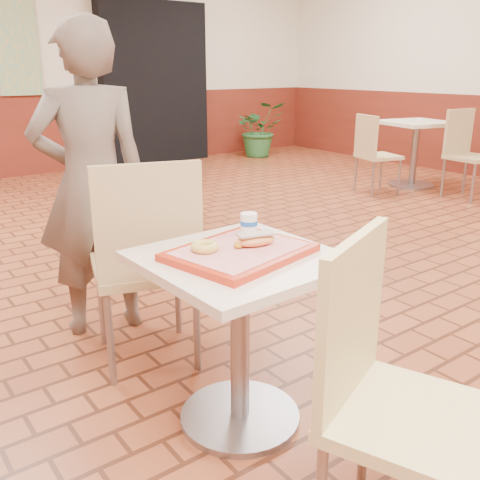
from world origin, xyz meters
TOP-DOWN VIEW (x-y plane):
  - room_shell at (0.00, 0.00)m, footprint 8.01×10.01m
  - wainscot_band at (0.00, 0.00)m, footprint 8.00×10.00m
  - corridor_doorway at (1.20, 4.88)m, footprint 1.60×0.22m
  - promo_poster at (-0.60, 4.94)m, footprint 0.50×0.03m
  - main_table at (-1.44, -0.69)m, footprint 0.65×0.65m
  - chair_main_front at (-1.45, -1.38)m, footprint 0.55×0.55m
  - chair_main_back at (-1.52, -0.11)m, footprint 0.56×0.56m
  - customer at (-1.55, 0.40)m, footprint 0.64×0.49m
  - serving_tray at (-1.44, -0.69)m, footprint 0.48×0.37m
  - ring_donut at (-1.55, -0.64)m, footprint 0.12×0.12m
  - long_john_donut at (-1.38, -0.70)m, footprint 0.17×0.11m
  - paper_cup at (-1.31, -0.58)m, footprint 0.07×0.07m
  - second_table at (2.80, 1.62)m, footprint 0.71×0.71m
  - chair_second_left at (2.11, 1.66)m, footprint 0.48×0.48m
  - chair_second_front at (2.75, 0.96)m, footprint 0.46×0.46m
  - potted_plant at (2.72, 4.40)m, footprint 0.93×0.87m

SIDE VIEW (x-z plane):
  - potted_plant at x=2.72m, z-range 0.00..0.84m
  - main_table at x=-1.44m, z-range 0.12..0.81m
  - chair_second_left at x=2.11m, z-range 0.05..0.90m
  - wainscot_band at x=0.00m, z-range 0.00..1.00m
  - second_table at x=2.80m, z-range 0.13..0.88m
  - chair_second_front at x=2.75m, z-range 0.05..0.97m
  - chair_main_front at x=-1.45m, z-range 0.05..0.98m
  - chair_main_back at x=-1.52m, z-range 0.06..1.03m
  - serving_tray at x=-1.44m, z-range 0.69..0.72m
  - ring_donut at x=-1.55m, z-range 0.72..0.75m
  - long_john_donut at x=-1.38m, z-range 0.72..0.77m
  - paper_cup at x=-1.31m, z-range 0.72..0.80m
  - customer at x=-1.55m, z-range 0.00..1.57m
  - corridor_doorway at x=1.20m, z-range 0.00..2.20m
  - room_shell at x=0.00m, z-range 0.00..3.00m
  - promo_poster at x=-0.60m, z-range 1.00..2.20m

